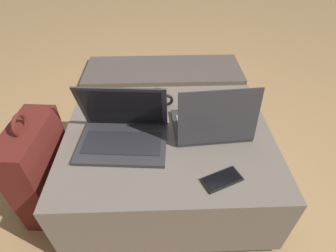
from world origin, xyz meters
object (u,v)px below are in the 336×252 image
Objects in this scene: laptop_near at (123,131)px; coffee_mug at (158,100)px; backpack at (40,171)px; laptop_far at (212,122)px; cell_phone at (222,179)px.

coffee_mug is at bearing 61.24° from laptop_near.
coffee_mug is (0.15, 0.23, -0.01)m from laptop_near.
backpack is 4.57× the size of coffee_mug.
laptop_far is at bearing 10.36° from laptop_near.
laptop_near is 1.12× the size of laptop_far.
coffee_mug is (0.56, 0.27, 0.20)m from backpack.
laptop_near is 0.28m from coffee_mug.
coffee_mug is (-0.24, 0.47, 0.04)m from cell_phone.
backpack is (-0.41, -0.04, -0.20)m from laptop_near.
backpack is 0.65m from coffee_mug.
laptop_far is 0.62× the size of backpack.
laptop_near is 2.34× the size of cell_phone.
laptop_far is 2.10× the size of cell_phone.
laptop_far is 0.28m from cell_phone.
coffee_mug is at bearing -175.78° from cell_phone.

